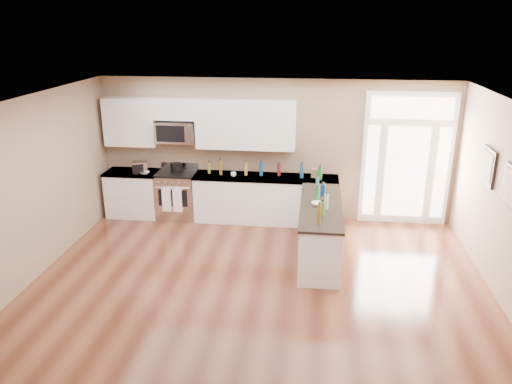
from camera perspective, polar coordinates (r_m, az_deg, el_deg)
ground at (r=6.86m, az=-0.88°, el=-15.13°), size 8.00×8.00×0.00m
room_shell at (r=6.07m, az=-0.96°, el=-1.68°), size 8.00×8.00×8.00m
back_cabinet_left at (r=10.57m, az=-13.71°, el=-0.31°), size 1.10×0.66×0.94m
back_cabinet_right at (r=9.96m, az=1.09°, el=-0.95°), size 2.85×0.66×0.94m
peninsula_cabinet at (r=8.57m, az=7.31°, el=-4.58°), size 0.69×2.32×0.94m
upper_cabinet_left at (r=10.32m, az=-14.14°, el=7.77°), size 1.04×0.33×0.95m
upper_cabinet_right at (r=9.74m, az=-1.21°, el=7.69°), size 1.94×0.33×0.95m
upper_cabinet_short at (r=9.98m, az=-9.20°, el=9.33°), size 0.82×0.33×0.40m
microwave at (r=10.02m, az=-9.13°, el=6.81°), size 0.78×0.41×0.42m
entry_door at (r=10.06m, az=16.83°, el=3.59°), size 1.70×0.10×2.60m
wall_art_near at (r=8.54m, az=24.99°, el=2.65°), size 0.05×0.58×0.58m
wall_art_far at (r=7.64m, az=27.15°, el=0.51°), size 0.05×0.58×0.58m
kitchen_range at (r=10.28m, az=-8.98°, el=-0.30°), size 0.78×0.69×1.08m
stockpot at (r=10.21m, az=-9.11°, el=2.86°), size 0.30×0.30×0.18m
toaster_oven at (r=10.26m, az=-13.12°, el=2.79°), size 0.34×0.30×0.24m
cardboard_box at (r=9.80m, az=6.97°, el=2.16°), size 0.22×0.17×0.16m
bowl_left at (r=10.19m, az=-12.58°, el=2.15°), size 0.18×0.18×0.04m
bowl_peninsula at (r=8.33m, az=6.98°, el=-1.34°), size 0.22×0.22×0.06m
cup_counter at (r=9.78m, az=-2.59°, el=2.02°), size 0.12×0.12×0.09m
counter_bottles at (r=9.04m, az=4.17°, el=1.10°), size 2.37×2.43×0.31m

